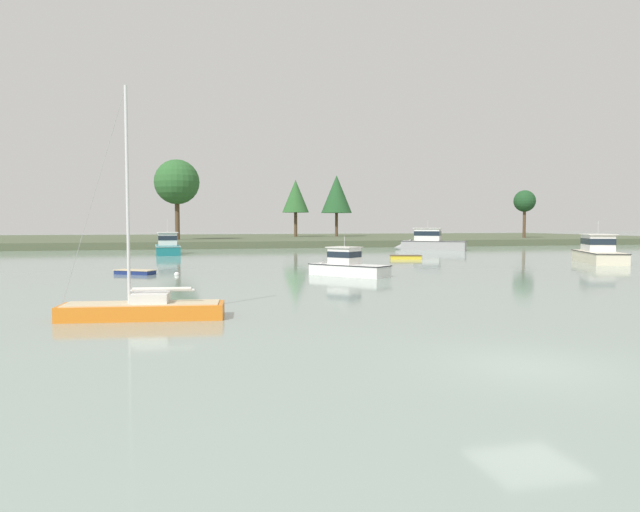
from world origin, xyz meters
The scene contains 14 objects.
ground_plane centered at (0.00, 0.00, 0.00)m, with size 400.00×400.00×0.00m, color gray.
far_shore_bank centered at (0.00, 98.39, 0.50)m, with size 163.85×56.16×1.00m, color #4C563D.
sailboat_orange centered at (-9.87, 10.19, 0.19)m, with size 6.23×2.37×9.14m.
cruiser_white centered at (2.50, 26.39, 0.44)m, with size 5.47×6.12×3.39m.
cruiser_teal centered at (-9.70, 58.54, 0.60)m, with size 2.99×8.96×5.01m.
dinghy_yellow centered at (13.71, 42.50, 0.14)m, with size 3.43×2.21×0.55m.
cruiser_cream centered at (29.30, 34.34, 0.61)m, with size 6.29×9.97×4.82m.
dinghy_navy centered at (-11.52, 30.61, 0.11)m, with size 3.07×2.55×0.44m.
cruiser_grey centered at (24.01, 60.83, 0.71)m, with size 9.54×7.31×4.93m.
mooring_buoy_white centered at (-8.64, 29.10, 0.06)m, with size 0.36×0.36×0.41m.
shore_tree_inland_a centered at (-8.53, 82.83, 10.00)m, with size 7.02×7.02×12.57m.
shore_tree_inland_c centered at (21.52, 97.91, 9.18)m, with size 5.96×5.96×11.86m.
shore_tree_right centered at (50.96, 79.99, 7.39)m, with size 3.79×3.79×8.38m.
shore_tree_center_right centered at (13.47, 98.14, 8.68)m, with size 5.09×5.09×10.86m.
Camera 1 is at (-8.56, -13.07, 3.64)m, focal length 33.24 mm.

